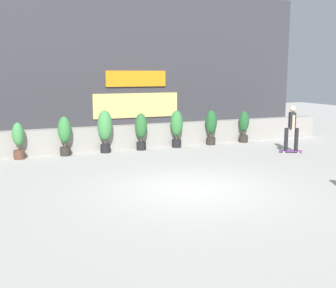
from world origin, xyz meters
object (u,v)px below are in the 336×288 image
at_px(potted_plant_5, 177,126).
at_px(potted_plant_6, 211,125).
at_px(potted_plant_1, 18,139).
at_px(potted_plant_7, 244,125).
at_px(potted_plant_3, 105,128).
at_px(potted_plant_4, 141,129).
at_px(skater_far_left, 292,127).
at_px(potted_plant_2, 65,134).

relative_size(potted_plant_5, potted_plant_6, 1.03).
relative_size(potted_plant_1, potted_plant_5, 0.86).
bearing_deg(potted_plant_7, potted_plant_5, -180.00).
distance_m(potted_plant_6, potted_plant_7, 1.54).
height_order(potted_plant_1, potted_plant_3, potted_plant_3).
distance_m(potted_plant_1, potted_plant_6, 7.29).
relative_size(potted_plant_4, potted_plant_6, 0.99).
relative_size(potted_plant_4, skater_far_left, 0.81).
bearing_deg(potted_plant_5, potted_plant_3, 180.00).
bearing_deg(potted_plant_4, skater_far_left, -28.68).
distance_m(potted_plant_1, potted_plant_2, 1.53).
relative_size(potted_plant_1, skater_far_left, 0.73).
bearing_deg(potted_plant_1, potted_plant_2, 0.00).
height_order(potted_plant_5, potted_plant_7, potted_plant_5).
relative_size(potted_plant_4, potted_plant_5, 0.96).
xyz_separation_m(potted_plant_3, potted_plant_7, (5.88, 0.00, -0.18)).
distance_m(potted_plant_4, potted_plant_7, 4.51).
bearing_deg(potted_plant_2, potted_plant_4, 0.00).
bearing_deg(skater_far_left, potted_plant_6, 124.98).
xyz_separation_m(potted_plant_5, potted_plant_6, (1.51, 0.00, -0.03)).
xyz_separation_m(potted_plant_6, potted_plant_7, (1.54, 0.00, -0.08)).
bearing_deg(skater_far_left, potted_plant_4, 151.32).
relative_size(potted_plant_1, potted_plant_4, 0.89).
bearing_deg(potted_plant_7, potted_plant_4, -180.00).
bearing_deg(potted_plant_7, potted_plant_6, -180.00).
bearing_deg(potted_plant_3, potted_plant_5, -0.00).
xyz_separation_m(potted_plant_4, skater_far_left, (4.80, -2.63, 0.16)).
xyz_separation_m(potted_plant_1, potted_plant_7, (8.83, 0.00, 0.05)).
bearing_deg(potted_plant_6, potted_plant_7, 0.00).
distance_m(potted_plant_1, potted_plant_3, 2.96).
relative_size(potted_plant_1, potted_plant_7, 0.95).
xyz_separation_m(potted_plant_1, skater_far_left, (9.13, -2.63, 0.28)).
bearing_deg(potted_plant_6, potted_plant_4, 180.00).
relative_size(potted_plant_7, skater_far_left, 0.76).
xyz_separation_m(potted_plant_5, skater_far_left, (3.35, -2.63, 0.12)).
bearing_deg(potted_plant_5, potted_plant_4, 180.00).
xyz_separation_m(potted_plant_7, skater_far_left, (0.30, -2.63, 0.23)).
relative_size(potted_plant_5, potted_plant_7, 1.11).
bearing_deg(potted_plant_3, potted_plant_4, 0.00).
bearing_deg(skater_far_left, potted_plant_7, 96.43).
relative_size(potted_plant_2, potted_plant_3, 0.89).
xyz_separation_m(potted_plant_1, potted_plant_4, (4.32, 0.00, 0.12)).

